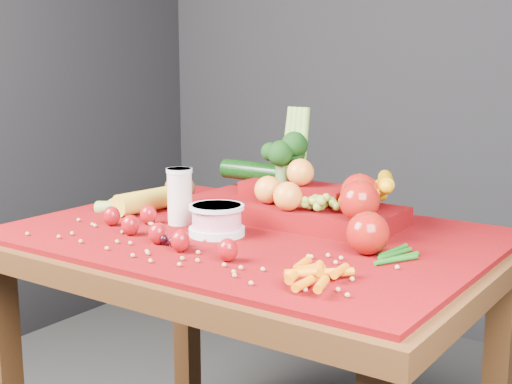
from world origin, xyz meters
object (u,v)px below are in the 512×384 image
Objects in this scene: table at (251,277)px; milk_glass at (180,194)px; yogurt_bowl at (217,219)px; produce_mound at (307,198)px.

milk_glass is at bearing -169.13° from table.
yogurt_bowl is 0.24m from produce_mound.
milk_glass reaches higher than table.
milk_glass is (-0.18, -0.03, 0.18)m from table.
yogurt_bowl is at bearing -122.85° from table.
produce_mound reaches higher than table.
table is 0.23m from produce_mound.
produce_mound is at bearing 69.42° from table.
table is 0.26m from milk_glass.
table is 8.29× the size of milk_glass.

